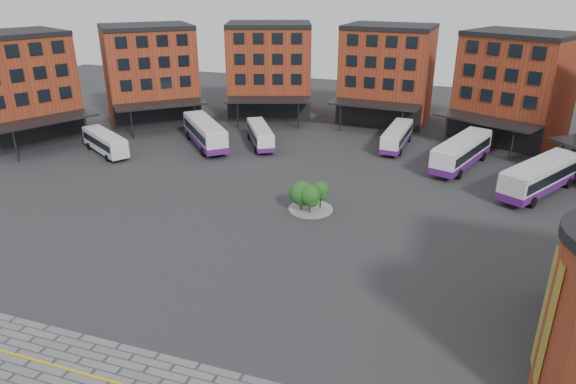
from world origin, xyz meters
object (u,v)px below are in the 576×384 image
(bus_a, at_px, (105,141))
(bus_f, at_px, (540,176))
(bus_d, at_px, (397,136))
(bus_c, at_px, (260,135))
(bus_b, at_px, (205,132))
(tree_island, at_px, (308,195))
(bus_e, at_px, (462,152))

(bus_a, xyz_separation_m, bus_f, (51.60, 3.61, 0.27))
(bus_d, height_order, bus_f, bus_f)
(bus_c, relative_size, bus_d, 0.92)
(bus_f, bearing_deg, bus_d, 177.17)
(bus_b, distance_m, bus_c, 7.42)
(tree_island, height_order, bus_e, bus_e)
(bus_c, xyz_separation_m, bus_e, (25.97, -0.17, 0.42))
(bus_a, distance_m, bus_b, 12.80)
(bus_e, xyz_separation_m, bus_f, (8.02, -5.91, 0.01))
(tree_island, relative_size, bus_a, 0.46)
(bus_a, relative_size, bus_b, 0.86)
(bus_c, relative_size, bus_f, 0.78)
(bus_b, bearing_deg, bus_d, -25.12)
(bus_e, distance_m, bus_f, 9.96)
(bus_b, bearing_deg, tree_island, -81.54)
(bus_b, xyz_separation_m, bus_c, (6.91, 2.68, -0.41))
(bus_f, bearing_deg, bus_a, -144.87)
(bus_c, xyz_separation_m, bus_f, (33.98, -6.08, 0.43))
(bus_d, bearing_deg, bus_b, -159.27)
(bus_a, xyz_separation_m, bus_b, (10.71, 7.01, 0.25))
(bus_c, height_order, bus_d, bus_d)
(bus_b, relative_size, bus_e, 0.87)
(bus_a, relative_size, bus_e, 0.75)
(bus_b, distance_m, bus_f, 41.04)
(bus_a, relative_size, bus_d, 0.92)
(tree_island, height_order, bus_b, bus_b)
(tree_island, distance_m, bus_e, 22.73)
(tree_island, bearing_deg, bus_f, 29.42)
(tree_island, height_order, bus_d, tree_island)
(bus_c, bearing_deg, bus_f, -41.22)
(bus_a, xyz_separation_m, bus_e, (43.58, 9.52, 0.26))
(bus_e, bearing_deg, tree_island, -107.80)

